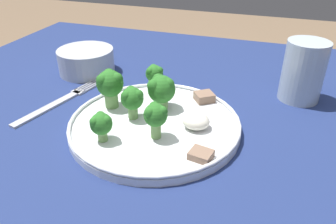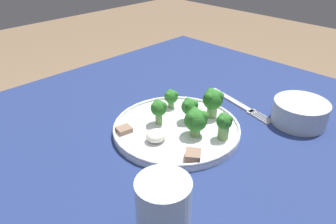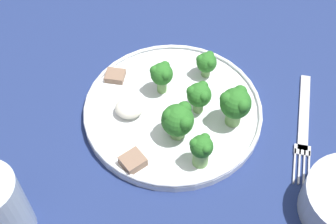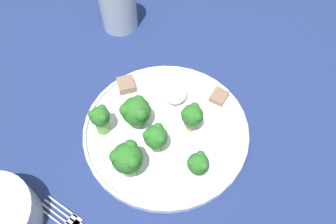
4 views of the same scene
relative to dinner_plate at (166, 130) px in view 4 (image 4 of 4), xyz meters
name	(u,v)px [view 4 (image 4 of 4)]	position (x,y,z in m)	size (l,w,h in m)	color
table	(156,161)	(-0.01, 0.02, -0.12)	(1.06, 0.98, 0.76)	navy
dinner_plate	(166,130)	(0.00, 0.00, 0.00)	(0.27, 0.27, 0.02)	white
drinking_glass	(118,6)	(0.22, 0.18, 0.04)	(0.07, 0.07, 0.11)	#B2C1CC
broccoli_floret_near_rim_left	(198,163)	(-0.05, -0.07, 0.03)	(0.03, 0.03, 0.04)	#709E56
broccoli_floret_center_left	(192,116)	(0.02, -0.04, 0.04)	(0.04, 0.03, 0.06)	#709E56
broccoli_floret_back_left	(156,137)	(-0.04, 0.00, 0.04)	(0.04, 0.04, 0.05)	#709E56
broccoli_floret_front_left	(136,112)	(-0.01, 0.05, 0.04)	(0.05, 0.05, 0.06)	#709E56
broccoli_floret_center_back	(127,158)	(-0.09, 0.03, 0.05)	(0.05, 0.05, 0.07)	#709E56
broccoli_floret_mid_cluster	(101,118)	(-0.04, 0.10, 0.04)	(0.03, 0.03, 0.06)	#709E56
meat_slice_front_slice	(219,96)	(0.09, -0.07, 0.01)	(0.03, 0.03, 0.01)	#846651
meat_slice_middle_slice	(126,85)	(0.06, 0.10, 0.01)	(0.04, 0.04, 0.01)	#846651
sauce_dollop	(176,94)	(0.07, 0.01, 0.01)	(0.04, 0.04, 0.02)	silver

